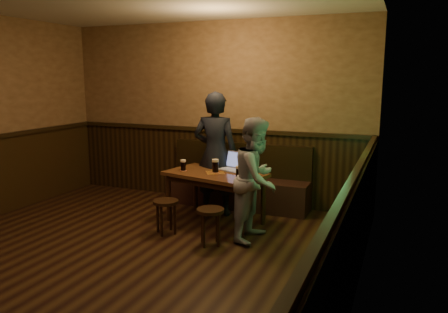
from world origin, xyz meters
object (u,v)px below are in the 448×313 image
stool_right (210,216)px  person_suit (215,154)px  pub_table (215,179)px  stool_left (166,207)px  pint_mid (215,166)px  pint_right (239,172)px  person_grey (257,179)px  bench (238,186)px  pint_left (183,165)px  laptop (233,165)px

stool_right → person_suit: person_suit is taller
pub_table → stool_left: 0.78m
pint_mid → pint_right: 0.45m
pint_right → person_grey: bearing=-30.0°
pint_mid → stool_right: bearing=-70.7°
pub_table → person_grey: person_grey is taller
bench → stool_left: bearing=-105.5°
stool_left → person_suit: size_ratio=0.25×
person_suit → bench: bearing=-114.8°
bench → pint_right: bearing=-68.8°
bench → pint_left: 1.11m
pub_table → pint_right: pint_right is taller
pub_table → person_grey: 0.79m
pint_right → pub_table: bearing=156.4°
pint_left → pint_mid: (0.45, 0.07, 0.01)m
person_grey → bench: bearing=34.6°
pint_left → person_grey: size_ratio=0.10×
stool_left → pint_left: bearing=94.4°
stool_left → laptop: bearing=56.6°
bench → stool_left: 1.53m
pint_mid → pub_table: bearing=-76.7°
pint_right → person_grey: (0.30, -0.17, -0.03)m
stool_left → person_grey: person_grey is taller
person_grey → stool_right: bearing=138.0°
laptop → person_grey: (0.53, -0.59, -0.01)m
person_grey → pub_table: bearing=68.1°
stool_left → pint_right: (0.81, 0.44, 0.43)m
laptop → person_suit: bearing=177.7°
pint_right → stool_left: bearing=-151.3°
pint_right → person_suit: bearing=135.7°
stool_left → laptop: size_ratio=1.02×
pint_left → pint_mid: size_ratio=0.85×
stool_right → laptop: size_ratio=1.04×
pint_left → person_suit: bearing=55.2°
person_suit → pint_mid: bearing=106.8°
stool_left → stool_right: 0.69m
pint_left → person_suit: 0.53m
pint_mid → person_grey: (0.70, -0.36, -0.04)m
pub_table → stool_left: (-0.41, -0.62, -0.26)m
pub_table → pint_right: 0.47m
pub_table → person_grey: (0.70, -0.35, 0.14)m
pint_left → laptop: bearing=26.1°
pub_table → person_grey: size_ratio=0.96×
pub_table → pint_right: size_ratio=8.98×
bench → pint_left: size_ratio=14.38×
pub_table → pint_right: (0.40, -0.17, 0.17)m
person_grey → laptop: bearing=46.4°
person_suit → person_grey: bearing=133.2°
pint_right → bench: bearing=111.2°
pint_right → person_suit: (-0.56, 0.54, 0.11)m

